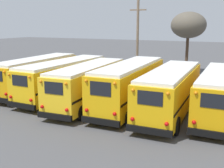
{
  "coord_description": "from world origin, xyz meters",
  "views": [
    {
      "loc": [
        8.89,
        -18.42,
        6.07
      ],
      "look_at": [
        0.0,
        0.21,
        1.59
      ],
      "focal_mm": 45.0,
      "sensor_mm": 36.0,
      "label": 1
    }
  ],
  "objects_px": {
    "school_bus_5": "(220,93)",
    "utility_pole": "(138,39)",
    "school_bus_4": "(171,90)",
    "school_bus_2": "(89,83)",
    "school_bus_3": "(130,84)",
    "bare_tree_1": "(188,25)",
    "school_bus_0": "(38,74)",
    "school_bus_1": "(64,77)"
  },
  "relations": [
    {
      "from": "school_bus_0",
      "to": "school_bus_5",
      "type": "height_order",
      "value": "school_bus_0"
    },
    {
      "from": "school_bus_3",
      "to": "utility_pole",
      "type": "bearing_deg",
      "value": 107.72
    },
    {
      "from": "school_bus_0",
      "to": "school_bus_1",
      "type": "height_order",
      "value": "school_bus_0"
    },
    {
      "from": "school_bus_4",
      "to": "school_bus_5",
      "type": "bearing_deg",
      "value": 13.43
    },
    {
      "from": "bare_tree_1",
      "to": "school_bus_2",
      "type": "bearing_deg",
      "value": -103.33
    },
    {
      "from": "school_bus_2",
      "to": "school_bus_5",
      "type": "height_order",
      "value": "school_bus_2"
    },
    {
      "from": "school_bus_0",
      "to": "school_bus_5",
      "type": "xyz_separation_m",
      "value": [
        15.21,
        -0.26,
        -0.03
      ]
    },
    {
      "from": "school_bus_0",
      "to": "school_bus_5",
      "type": "bearing_deg",
      "value": -0.98
    },
    {
      "from": "school_bus_4",
      "to": "utility_pole",
      "type": "xyz_separation_m",
      "value": [
        -6.28,
        10.32,
        2.72
      ]
    },
    {
      "from": "school_bus_3",
      "to": "school_bus_5",
      "type": "distance_m",
      "value": 6.11
    },
    {
      "from": "school_bus_2",
      "to": "bare_tree_1",
      "type": "height_order",
      "value": "bare_tree_1"
    },
    {
      "from": "school_bus_3",
      "to": "bare_tree_1",
      "type": "relative_size",
      "value": 1.33
    },
    {
      "from": "school_bus_1",
      "to": "utility_pole",
      "type": "relative_size",
      "value": 1.2
    },
    {
      "from": "school_bus_1",
      "to": "school_bus_3",
      "type": "height_order",
      "value": "school_bus_3"
    },
    {
      "from": "utility_pole",
      "to": "school_bus_3",
      "type": "bearing_deg",
      "value": -72.28
    },
    {
      "from": "school_bus_3",
      "to": "bare_tree_1",
      "type": "xyz_separation_m",
      "value": [
        0.93,
        16.13,
        4.06
      ]
    },
    {
      "from": "utility_pole",
      "to": "school_bus_4",
      "type": "bearing_deg",
      "value": -58.71
    },
    {
      "from": "school_bus_5",
      "to": "utility_pole",
      "type": "bearing_deg",
      "value": 134.15
    },
    {
      "from": "school_bus_2",
      "to": "school_bus_3",
      "type": "xyz_separation_m",
      "value": [
        3.04,
        0.64,
        0.1
      ]
    },
    {
      "from": "school_bus_0",
      "to": "utility_pole",
      "type": "xyz_separation_m",
      "value": [
        5.89,
        9.34,
        2.73
      ]
    },
    {
      "from": "school_bus_3",
      "to": "school_bus_5",
      "type": "relative_size",
      "value": 1.05
    },
    {
      "from": "bare_tree_1",
      "to": "school_bus_5",
      "type": "bearing_deg",
      "value": -71.74
    },
    {
      "from": "utility_pole",
      "to": "school_bus_2",
      "type": "bearing_deg",
      "value": -88.97
    },
    {
      "from": "school_bus_3",
      "to": "utility_pole",
      "type": "xyz_separation_m",
      "value": [
        -3.23,
        10.12,
        2.65
      ]
    },
    {
      "from": "school_bus_0",
      "to": "bare_tree_1",
      "type": "relative_size",
      "value": 1.31
    },
    {
      "from": "school_bus_0",
      "to": "school_bus_3",
      "type": "height_order",
      "value": "school_bus_3"
    },
    {
      "from": "school_bus_0",
      "to": "school_bus_2",
      "type": "xyz_separation_m",
      "value": [
        6.08,
        -1.42,
        -0.01
      ]
    },
    {
      "from": "school_bus_2",
      "to": "school_bus_5",
      "type": "xyz_separation_m",
      "value": [
        9.13,
        1.16,
        -0.02
      ]
    },
    {
      "from": "school_bus_0",
      "to": "school_bus_4",
      "type": "bearing_deg",
      "value": -4.64
    },
    {
      "from": "school_bus_4",
      "to": "school_bus_5",
      "type": "relative_size",
      "value": 1.06
    },
    {
      "from": "school_bus_0",
      "to": "bare_tree_1",
      "type": "bearing_deg",
      "value": 56.76
    },
    {
      "from": "school_bus_4",
      "to": "bare_tree_1",
      "type": "xyz_separation_m",
      "value": [
        -2.11,
        16.34,
        4.13
      ]
    },
    {
      "from": "school_bus_4",
      "to": "bare_tree_1",
      "type": "height_order",
      "value": "bare_tree_1"
    },
    {
      "from": "school_bus_5",
      "to": "utility_pole",
      "type": "xyz_separation_m",
      "value": [
        -9.32,
        9.6,
        2.76
      ]
    },
    {
      "from": "school_bus_5",
      "to": "utility_pole",
      "type": "distance_m",
      "value": 13.66
    },
    {
      "from": "bare_tree_1",
      "to": "school_bus_3",
      "type": "bearing_deg",
      "value": -93.31
    },
    {
      "from": "school_bus_2",
      "to": "school_bus_4",
      "type": "xyz_separation_m",
      "value": [
        6.08,
        0.43,
        0.02
      ]
    },
    {
      "from": "school_bus_1",
      "to": "school_bus_2",
      "type": "relative_size",
      "value": 1.06
    },
    {
      "from": "school_bus_3",
      "to": "bare_tree_1",
      "type": "height_order",
      "value": "bare_tree_1"
    },
    {
      "from": "school_bus_3",
      "to": "bare_tree_1",
      "type": "bearing_deg",
      "value": 86.69
    },
    {
      "from": "school_bus_4",
      "to": "school_bus_5",
      "type": "distance_m",
      "value": 3.13
    },
    {
      "from": "school_bus_3",
      "to": "school_bus_5",
      "type": "bearing_deg",
      "value": 4.89
    }
  ]
}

